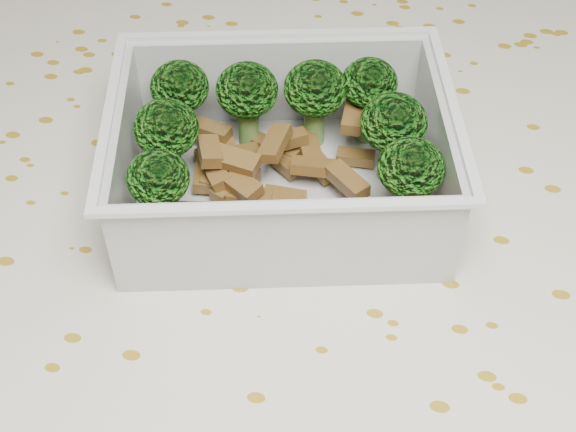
# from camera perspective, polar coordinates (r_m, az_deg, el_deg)

# --- Properties ---
(dining_table) EXTENTS (1.40, 0.90, 0.75)m
(dining_table) POSITION_cam_1_polar(r_m,az_deg,el_deg) (0.52, 1.02, -9.16)
(dining_table) COLOR brown
(dining_table) RESTS_ON ground
(tablecloth) EXTENTS (1.46, 0.96, 0.19)m
(tablecloth) POSITION_cam_1_polar(r_m,az_deg,el_deg) (0.47, 1.10, -5.75)
(tablecloth) COLOR beige
(tablecloth) RESTS_ON dining_table
(lunch_container) EXTENTS (0.22, 0.19, 0.07)m
(lunch_container) POSITION_cam_1_polar(r_m,az_deg,el_deg) (0.46, -0.41, 3.41)
(lunch_container) COLOR silver
(lunch_container) RESTS_ON tablecloth
(broccoli_florets) EXTENTS (0.18, 0.13, 0.06)m
(broccoli_florets) POSITION_cam_1_polar(r_m,az_deg,el_deg) (0.46, -0.29, 6.86)
(broccoli_florets) COLOR #608C3F
(broccoli_florets) RESTS_ON lunch_container
(meat_pile) EXTENTS (0.12, 0.08, 0.03)m
(meat_pile) POSITION_cam_1_polar(r_m,az_deg,el_deg) (0.47, -1.81, 3.89)
(meat_pile) COLOR brown
(meat_pile) RESTS_ON lunch_container
(sausage) EXTENTS (0.15, 0.05, 0.03)m
(sausage) POSITION_cam_1_polar(r_m,az_deg,el_deg) (0.43, 0.32, -0.69)
(sausage) COLOR #AC5627
(sausage) RESTS_ON lunch_container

